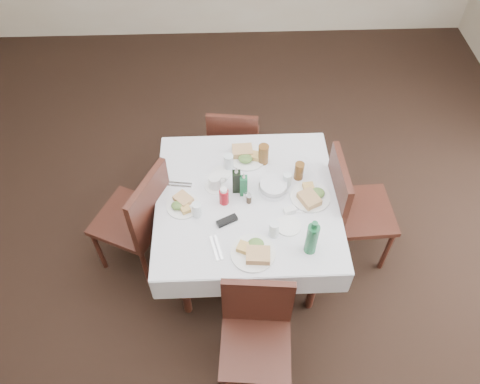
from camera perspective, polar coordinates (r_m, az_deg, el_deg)
The scene contains 33 objects.
ground_plane at distance 3.78m, azimuth -0.90°, elevation -10.20°, with size 7.00×7.00×0.00m, color black.
room_shell at distance 2.43m, azimuth -1.40°, elevation 9.94°, with size 6.04×7.04×2.80m.
dining_table at distance 3.31m, azimuth 0.82°, elevation -1.60°, with size 1.27×1.27×0.76m.
chair_north at distance 4.00m, azimuth -0.79°, elevation 6.18°, with size 0.46×0.46×0.87m.
chair_south at distance 3.01m, azimuth 2.00°, elevation -16.38°, with size 0.47×0.47×0.92m.
chair_east at distance 3.53m, azimuth 13.18°, elevation -1.57°, with size 0.50×0.50×1.01m.
chair_west at distance 3.46m, azimuth -12.11°, elevation -2.95°, with size 0.63×0.63×1.01m.
meal_north at distance 3.48m, azimuth 0.74°, elevation 4.51°, with size 0.29×0.29×0.06m.
meal_south at distance 2.96m, azimuth 1.74°, elevation -7.27°, with size 0.29×0.29×0.06m.
meal_east at distance 3.26m, azimuth 8.65°, elevation -0.46°, with size 0.28×0.28×0.06m.
meal_west at distance 3.21m, azimuth -7.04°, elevation -1.45°, with size 0.23×0.23×0.05m.
side_plate_a at distance 3.39m, azimuth -2.36°, elevation 2.25°, with size 0.15×0.15×0.01m.
side_plate_b at distance 3.11m, azimuth 5.91°, elevation -4.11°, with size 0.17×0.17×0.01m.
water_n at distance 3.38m, azimuth -1.39°, elevation 3.67°, with size 0.07×0.07×0.13m.
water_s at distance 3.02m, azimuth 4.17°, elevation -4.56°, with size 0.07×0.07×0.12m.
water_e at distance 3.29m, azimuth 5.75°, elevation 1.50°, with size 0.06×0.06×0.11m.
water_w at distance 3.12m, azimuth -5.28°, elevation -2.16°, with size 0.06×0.06×0.12m.
iced_tea_a at distance 3.42m, azimuth 2.88°, elevation 4.62°, with size 0.08×0.08×0.16m.
iced_tea_b at distance 3.34m, azimuth 7.21°, elevation 2.56°, with size 0.07×0.07×0.14m.
bread_basket at distance 3.27m, azimuth 4.07°, elevation 0.56°, with size 0.21×0.21×0.07m.
oil_cruet_dark at distance 3.21m, azimuth -0.44°, elevation 1.40°, with size 0.06×0.06×0.24m.
oil_cruet_green at distance 3.20m, azimuth 0.44°, elevation 0.86°, with size 0.05×0.05×0.21m.
ketchup_bottle at distance 3.17m, azimuth -1.97°, elevation -0.51°, with size 0.07×0.07×0.14m.
salt_shaker at distance 3.20m, azimuth 0.75°, elevation -0.54°, with size 0.04×0.04×0.08m.
pepper_shaker at distance 3.19m, azimuth 1.10°, elevation -0.81°, with size 0.03×0.03×0.08m.
coffee_mug at distance 3.28m, azimuth -3.04°, elevation 1.16°, with size 0.16×0.14×0.11m.
sunglasses at distance 3.11m, azimuth -1.60°, elevation -3.51°, with size 0.15×0.10×0.03m.
green_bottle at distance 2.92m, azimuth 8.76°, elevation -5.61°, with size 0.08×0.08×0.29m.
sugar_caddy at distance 3.17m, azimuth 6.07°, elevation -2.24°, with size 0.09×0.07×0.04m.
cutlery_n at distance 3.53m, azimuth 2.41°, elevation 4.69°, with size 0.07×0.18×0.01m.
cutlery_s at distance 3.00m, azimuth -2.89°, elevation -6.83°, with size 0.09×0.19×0.01m.
cutlery_e at distance 3.20m, azimuth 7.63°, elevation -2.27°, with size 0.16×0.06×0.01m.
cutlery_w at distance 3.35m, azimuth -7.44°, elevation 0.91°, with size 0.18×0.07×0.01m.
Camera 1 is at (-0.01, -1.85, 3.29)m, focal length 35.00 mm.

